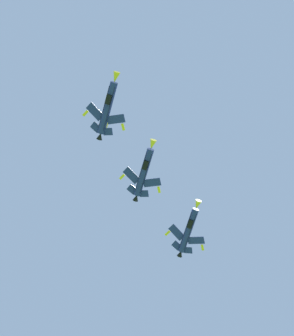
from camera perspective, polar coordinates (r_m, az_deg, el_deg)
fighter_jet_lead at (r=111.96m, az=-4.53°, el=7.00°), size 10.84×14.66×4.70m
fighter_jet_left_wing at (r=117.85m, az=-0.34°, el=-0.38°), size 10.93×14.66×4.38m
fighter_jet_right_wing at (r=124.54m, az=4.82°, el=-7.03°), size 10.82×14.66×4.78m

